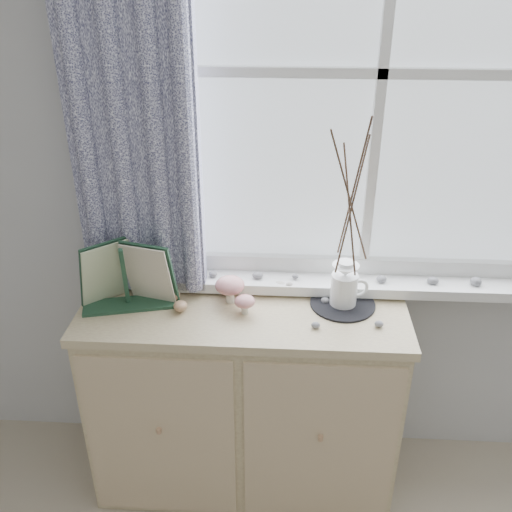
# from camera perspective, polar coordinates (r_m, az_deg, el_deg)

# --- Properties ---
(sideboard) EXTENTS (1.20, 0.45, 0.85)m
(sideboard) POSITION_cam_1_polar(r_m,az_deg,el_deg) (2.35, -1.19, -14.10)
(sideboard) COLOR beige
(sideboard) RESTS_ON ground
(botanical_book) EXTENTS (0.41, 0.22, 0.27)m
(botanical_book) POSITION_cam_1_polar(r_m,az_deg,el_deg) (2.06, -13.11, -2.23)
(botanical_book) COLOR #20432D
(botanical_book) RESTS_ON sideboard
(toadstool_cluster) EXTENTS (0.15, 0.16, 0.10)m
(toadstool_cluster) POSITION_cam_1_polar(r_m,az_deg,el_deg) (2.08, -2.26, -3.41)
(toadstool_cluster) COLOR #ECE7D0
(toadstool_cluster) RESTS_ON sideboard
(wooden_eggs) EXTENTS (0.09, 0.11, 0.06)m
(wooden_eggs) POSITION_cam_1_polar(r_m,az_deg,el_deg) (2.11, -7.94, -4.42)
(wooden_eggs) COLOR tan
(wooden_eggs) RESTS_ON sideboard
(songbird_figurine) EXTENTS (0.12, 0.08, 0.06)m
(songbird_figurine) POSITION_cam_1_polar(r_m,az_deg,el_deg) (2.16, 2.44, -3.15)
(songbird_figurine) COLOR beige
(songbird_figurine) RESTS_ON sideboard
(crocheted_doily) EXTENTS (0.24, 0.24, 0.01)m
(crocheted_doily) POSITION_cam_1_polar(r_m,az_deg,el_deg) (2.14, 8.65, -4.76)
(crocheted_doily) COLOR black
(crocheted_doily) RESTS_ON sideboard
(twig_pitcher) EXTENTS (0.33, 0.33, 0.74)m
(twig_pitcher) POSITION_cam_1_polar(r_m,az_deg,el_deg) (1.94, 9.54, 5.71)
(twig_pitcher) COLOR white
(twig_pitcher) RESTS_ON crocheted_doily
(sideboard_pebbles) EXTENTS (0.25, 0.19, 0.02)m
(sideboard_pebbles) POSITION_cam_1_polar(r_m,az_deg,el_deg) (2.05, 8.36, -6.00)
(sideboard_pebbles) COLOR gray
(sideboard_pebbles) RESTS_ON sideboard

